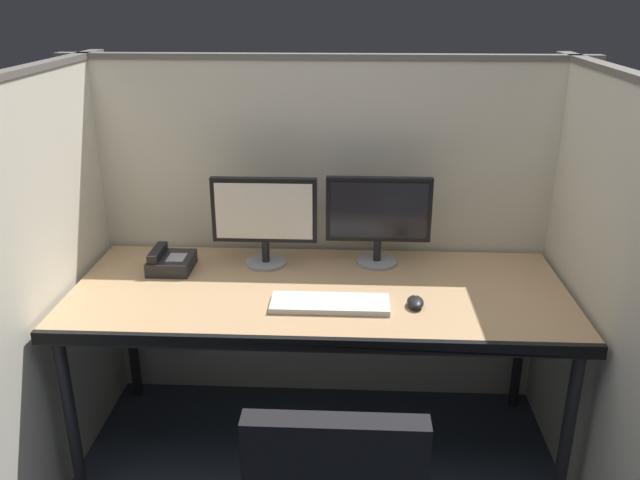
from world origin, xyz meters
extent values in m
cube|color=beige|center=(0.00, 0.74, 0.78)|extent=(2.20, 0.05, 1.55)
cube|color=#605B56|center=(0.00, 0.74, 1.56)|extent=(2.21, 0.06, 0.02)
cube|color=beige|center=(-0.99, 0.20, 0.78)|extent=(0.05, 1.40, 1.55)
cube|color=#605B56|center=(-0.99, 0.20, 1.56)|extent=(0.06, 1.41, 0.02)
cube|color=beige|center=(0.99, 0.20, 0.78)|extent=(0.05, 1.40, 1.55)
cube|color=#605B56|center=(0.99, 0.20, 1.56)|extent=(0.06, 1.41, 0.02)
cube|color=tan|center=(0.00, 0.30, 0.72)|extent=(1.90, 0.80, 0.04)
cube|color=black|center=(0.00, -0.09, 0.72)|extent=(1.90, 0.02, 0.05)
cylinder|color=black|center=(-0.89, -0.04, 0.35)|extent=(0.04, 0.04, 0.70)
cylinder|color=black|center=(0.89, -0.04, 0.35)|extent=(0.04, 0.04, 0.70)
cylinder|color=black|center=(-0.89, 0.64, 0.35)|extent=(0.04, 0.04, 0.70)
cylinder|color=black|center=(0.89, 0.64, 0.35)|extent=(0.04, 0.04, 0.70)
cylinder|color=gray|center=(-0.24, 0.52, 0.75)|extent=(0.17, 0.17, 0.01)
cylinder|color=black|center=(-0.24, 0.52, 0.80)|extent=(0.03, 0.03, 0.09)
cube|color=black|center=(-0.24, 0.52, 0.98)|extent=(0.43, 0.03, 0.27)
cube|color=silver|center=(-0.24, 0.51, 0.98)|extent=(0.39, 0.01, 0.23)
cylinder|color=gray|center=(0.23, 0.56, 0.75)|extent=(0.17, 0.17, 0.01)
cylinder|color=black|center=(0.23, 0.56, 0.80)|extent=(0.03, 0.03, 0.09)
cube|color=black|center=(0.23, 0.56, 0.98)|extent=(0.43, 0.03, 0.27)
cube|color=black|center=(0.23, 0.54, 0.98)|extent=(0.39, 0.01, 0.23)
cube|color=silver|center=(0.05, 0.15, 0.75)|extent=(0.43, 0.15, 0.02)
ellipsoid|color=black|center=(0.36, 0.16, 0.76)|extent=(0.06, 0.10, 0.03)
cylinder|color=#59595B|center=(0.36, 0.18, 0.77)|extent=(0.01, 0.01, 0.01)
cube|color=black|center=(-0.61, 0.45, 0.77)|extent=(0.17, 0.19, 0.06)
cube|color=black|center=(-0.67, 0.45, 0.81)|extent=(0.04, 0.17, 0.03)
cube|color=gray|center=(-0.59, 0.44, 0.80)|extent=(0.07, 0.09, 0.00)
camera|label=1|loc=(0.11, -1.96, 1.81)|focal=36.47mm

